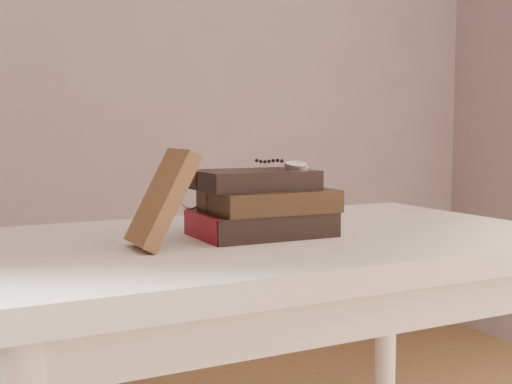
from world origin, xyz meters
TOP-DOWN VIEW (x-y plane):
  - back_wall at (0.00, 1.75)m, footprint 3.50×0.02m
  - table at (0.00, 0.35)m, footprint 1.00×0.60m
  - book_stack at (-0.02, 0.34)m, footprint 0.23×0.16m
  - journal at (-0.22, 0.31)m, footprint 0.10×0.10m
  - pocket_watch at (0.03, 0.34)m, footprint 0.05×0.15m
  - eyeglasses at (-0.10, 0.42)m, footprint 0.09×0.11m

SIDE VIEW (x-z plane):
  - table at x=0.00m, z-range 0.28..1.03m
  - book_stack at x=-0.02m, z-range 0.75..0.86m
  - eyeglasses at x=-0.10m, z-range 0.79..0.84m
  - journal at x=-0.22m, z-range 0.75..0.90m
  - pocket_watch at x=0.03m, z-range 0.86..0.88m
  - back_wall at x=0.00m, z-range 0.00..2.70m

